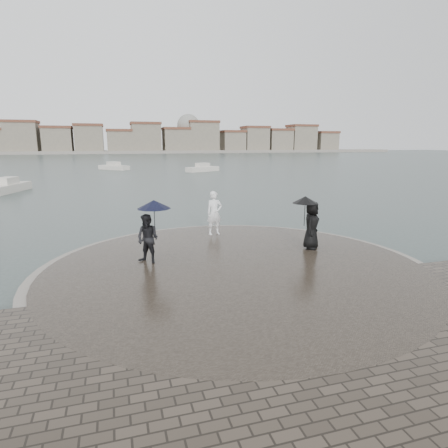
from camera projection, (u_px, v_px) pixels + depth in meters
name	position (u px, v px, depth m)	size (l,w,h in m)	color
ground	(282.00, 326.00, 8.73)	(400.00, 400.00, 0.00)	#2B3835
kerb_ring	(236.00, 272.00, 11.97)	(12.50, 12.50, 0.32)	gray
quay_tip	(236.00, 271.00, 11.97)	(11.90, 11.90, 0.36)	#2D261E
statue	(214.00, 213.00, 15.85)	(0.68, 0.44, 1.86)	white
visitor_left	(150.00, 228.00, 12.06)	(1.29, 1.13, 2.04)	black
visitor_right	(310.00, 220.00, 13.67)	(1.22, 1.08, 1.95)	black
far_skyline	(104.00, 140.00, 156.42)	(260.00, 20.00, 37.00)	gray
boats	(124.00, 172.00, 50.00)	(26.36, 32.51, 1.50)	silver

